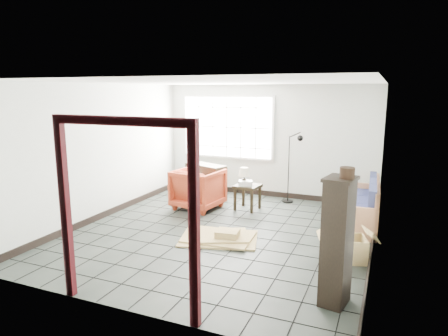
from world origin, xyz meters
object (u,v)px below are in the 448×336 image
at_px(armchair, 198,187).
at_px(tall_shelf, 337,241).
at_px(futon_sofa, 361,208).
at_px(side_table, 248,189).

relative_size(armchair, tall_shelf, 0.62).
bearing_deg(armchair, futon_sofa, -168.03).
distance_m(armchair, side_table, 1.04).
xyz_separation_m(side_table, tall_shelf, (2.20, -3.17, 0.34)).
relative_size(futon_sofa, tall_shelf, 1.27).
bearing_deg(futon_sofa, side_table, 176.96).
xyz_separation_m(futon_sofa, armchair, (-3.25, -0.27, 0.16)).
distance_m(futon_sofa, armchair, 3.27).
height_order(side_table, tall_shelf, tall_shelf).
xyz_separation_m(armchair, tall_shelf, (3.19, -2.86, 0.31)).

